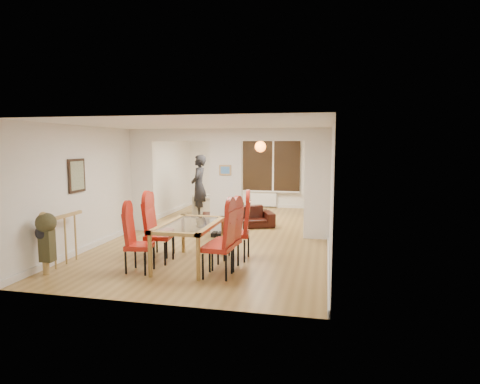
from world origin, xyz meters
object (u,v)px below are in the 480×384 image
(dining_chair_ra, at_px, (217,242))
(coffee_table, at_px, (250,213))
(dining_chair_lc, at_px, (161,228))
(bottle, at_px, (243,206))
(dining_chair_la, at_px, (139,241))
(sofa, at_px, (238,217))
(television, at_px, (307,206))
(armchair, at_px, (203,205))
(dining_table, at_px, (190,244))
(dining_chair_rb, at_px, (225,237))
(person, at_px, (199,186))
(dining_chair_lb, at_px, (159,231))
(bowl, at_px, (247,209))
(dining_chair_rc, at_px, (237,229))

(dining_chair_ra, relative_size, coffee_table, 1.23)
(dining_chair_lc, distance_m, coffee_table, 4.74)
(coffee_table, xyz_separation_m, bottle, (-0.21, -0.12, 0.24))
(dining_chair_la, height_order, sofa, dining_chair_la)
(dining_chair_ra, xyz_separation_m, television, (1.16, 6.50, -0.34))
(television, bearing_deg, armchair, 113.77)
(dining_table, distance_m, dining_chair_lc, 0.92)
(dining_chair_rb, distance_m, coffee_table, 5.22)
(sofa, height_order, person, person)
(dining_chair_lb, relative_size, dining_chair_rb, 1.03)
(dining_chair_lc, bearing_deg, armchair, 84.38)
(dining_table, bearing_deg, dining_chair_ra, -38.21)
(armchair, relative_size, bowl, 3.65)
(dining_chair_la, relative_size, bottle, 4.25)
(television, bearing_deg, sofa, 152.25)
(dining_chair_rb, height_order, person, person)
(dining_chair_la, height_order, bowl, dining_chair_la)
(armchair, xyz_separation_m, person, (-0.01, -0.34, 0.63))
(dining_table, bearing_deg, bottle, 90.51)
(dining_chair_ra, distance_m, person, 5.62)
(dining_chair_lc, height_order, television, dining_chair_lc)
(dining_chair_ra, distance_m, television, 6.61)
(dining_table, bearing_deg, dining_chair_rb, -5.22)
(bowl, bearing_deg, dining_chair_la, -98.05)
(dining_table, height_order, coffee_table, dining_table)
(dining_table, xyz_separation_m, bottle, (-0.04, 4.99, -0.04))
(dining_table, xyz_separation_m, dining_chair_rb, (0.69, -0.06, 0.18))
(television, distance_m, coffee_table, 1.89)
(dining_chair_lc, relative_size, dining_chair_rc, 0.95)
(dining_chair_rc, distance_m, sofa, 3.08)
(dining_chair_la, height_order, dining_chair_ra, dining_chair_ra)
(coffee_table, bearing_deg, sofa, -91.15)
(person, bearing_deg, sofa, 50.18)
(dining_chair_rc, relative_size, sofa, 0.63)
(dining_table, xyz_separation_m, dining_chair_ra, (0.68, -0.53, 0.20))
(sofa, xyz_separation_m, bowl, (-0.06, 1.49, -0.03))
(television, relative_size, bowl, 4.39)
(dining_chair_ra, bearing_deg, bowl, 99.85)
(dining_chair_ra, xyz_separation_m, dining_chair_rb, (0.02, 0.47, -0.02))
(dining_table, bearing_deg, television, 72.90)
(dining_chair_lb, xyz_separation_m, armchair, (-0.71, 4.98, -0.26))
(dining_chair_la, xyz_separation_m, person, (-0.63, 5.26, 0.41))
(person, bearing_deg, dining_chair_rc, 24.81)
(dining_table, bearing_deg, dining_chair_la, -141.93)
(dining_chair_la, distance_m, television, 7.02)
(dining_table, relative_size, bowl, 8.57)
(dining_chair_lb, relative_size, bowl, 6.01)
(television, distance_m, bowl, 1.99)
(dining_chair_rc, bearing_deg, dining_chair_la, -151.23)
(dining_chair_rb, xyz_separation_m, person, (-2.04, 4.76, 0.38))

